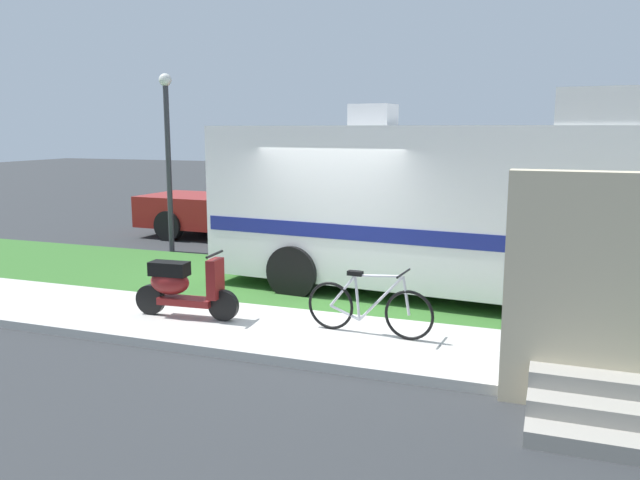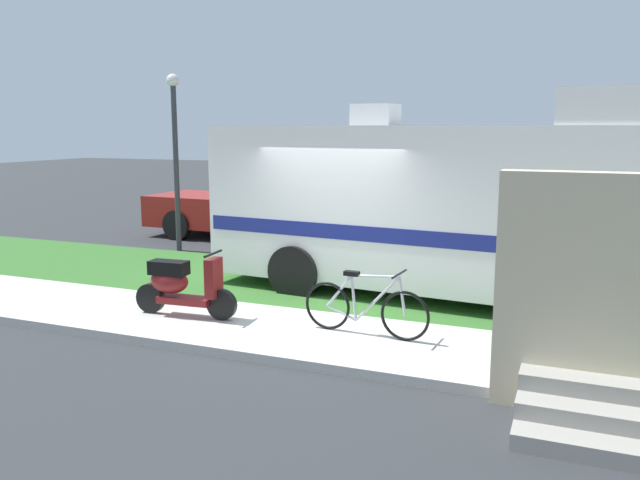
{
  "view_description": "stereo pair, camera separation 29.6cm",
  "coord_description": "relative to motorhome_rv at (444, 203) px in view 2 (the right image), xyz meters",
  "views": [
    {
      "loc": [
        3.37,
        -8.89,
        2.81
      ],
      "look_at": [
        -0.02,
        0.3,
        1.1
      ],
      "focal_mm": 36.16,
      "sensor_mm": 36.0,
      "label": 1
    },
    {
      "loc": [
        3.65,
        -8.79,
        2.81
      ],
      "look_at": [
        -0.02,
        0.3,
        1.1
      ],
      "focal_mm": 36.16,
      "sensor_mm": 36.0,
      "label": 2
    }
  ],
  "objects": [
    {
      "name": "ground_plane",
      "position": [
        -1.6,
        -1.73,
        -1.59
      ],
      "size": [
        80.0,
        80.0,
        0.0
      ],
      "primitive_type": "plane",
      "color": "#2D3033"
    },
    {
      "name": "scooter",
      "position": [
        -3.18,
        -2.9,
        -1.01
      ],
      "size": [
        1.6,
        0.5,
        0.97
      ],
      "color": "black",
      "rests_on": "ground"
    },
    {
      "name": "bicycle",
      "position": [
        -0.45,
        -2.75,
        -1.1
      ],
      "size": [
        1.75,
        0.52,
        0.88
      ],
      "color": "black",
      "rests_on": "ground"
    },
    {
      "name": "sidewalk",
      "position": [
        -1.6,
        -2.93,
        -1.53
      ],
      "size": [
        24.0,
        2.0,
        0.12
      ],
      "color": "beige",
      "rests_on": "ground"
    },
    {
      "name": "street_lamp_post",
      "position": [
        -6.48,
        1.87,
        0.85
      ],
      "size": [
        0.28,
        0.28,
        3.99
      ],
      "color": "#333338",
      "rests_on": "ground"
    },
    {
      "name": "pickup_truck_near",
      "position": [
        -5.27,
        3.93,
        -0.67
      ],
      "size": [
        5.33,
        2.26,
        1.7
      ],
      "color": "maroon",
      "rests_on": "ground"
    },
    {
      "name": "porch_steps",
      "position": [
        2.32,
        -4.02,
        -0.62
      ],
      "size": [
        2.0,
        1.26,
        2.4
      ],
      "color": "#9E998E",
      "rests_on": "ground"
    },
    {
      "name": "bottle_green",
      "position": [
        1.77,
        -2.78,
        -1.36
      ],
      "size": [
        0.08,
        0.08,
        0.26
      ],
      "color": "brown",
      "rests_on": "ground"
    },
    {
      "name": "grass_strip",
      "position": [
        -1.6,
        -0.23,
        -1.55
      ],
      "size": [
        24.0,
        3.4,
        0.08
      ],
      "color": "#336628",
      "rests_on": "ground"
    },
    {
      "name": "motorhome_rv",
      "position": [
        0.0,
        0.0,
        0.0
      ],
      "size": [
        7.6,
        3.1,
        3.35
      ],
      "color": "silver",
      "rests_on": "ground"
    }
  ]
}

